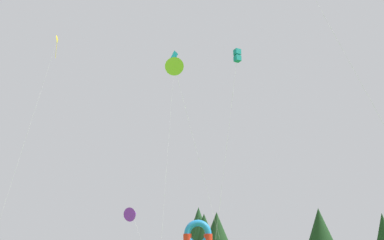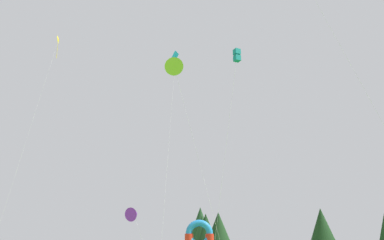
{
  "view_description": "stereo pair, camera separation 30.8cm",
  "coord_description": "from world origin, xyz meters",
  "views": [
    {
      "loc": [
        0.28,
        -28.14,
        2.19
      ],
      "look_at": [
        0.0,
        7.67,
        13.45
      ],
      "focal_mm": 37.53,
      "sensor_mm": 36.0,
      "label": 1
    },
    {
      "loc": [
        0.59,
        -28.14,
        2.19
      ],
      "look_at": [
        0.0,
        7.67,
        13.45
      ],
      "focal_mm": 37.53,
      "sensor_mm": 36.0,
      "label": 2
    }
  ],
  "objects": [
    {
      "name": "tree_row_5",
      "position": [
        32.37,
        42.69,
        5.03
      ],
      "size": [
        2.91,
        2.91,
        7.61
      ],
      "color": "#4C331E",
      "rests_on": "ground_plane"
    },
    {
      "name": "tree_row_2",
      "position": [
        1.78,
        42.57,
        4.61
      ],
      "size": [
        4.47,
        4.47,
        7.5
      ],
      "color": "#4C331E",
      "rests_on": "ground_plane"
    },
    {
      "name": "tree_row_0",
      "position": [
        0.87,
        45.84,
        5.29
      ],
      "size": [
        5.15,
        5.15,
        8.88
      ],
      "color": "#4C331E",
      "rests_on": "ground_plane"
    },
    {
      "name": "tree_row_3",
      "position": [
        3.84,
        40.18,
        4.96
      ],
      "size": [
        4.15,
        4.15,
        7.56
      ],
      "color": "#4C331E",
      "rests_on": "ground_plane"
    },
    {
      "name": "kite_purple_delta",
      "position": [
        -7.82,
        25.02,
        6.17
      ],
      "size": [
        3.49,
        2.45,
        7.2
      ],
      "color": "purple",
      "rests_on": "ground_plane"
    },
    {
      "name": "kite_yellow_diamond",
      "position": [
        -16.91,
        16.47,
        26.37
      ],
      "size": [
        3.2,
        4.81,
        27.29
      ],
      "color": "yellow",
      "rests_on": "ground_plane"
    },
    {
      "name": "tree_row_4",
      "position": [
        21.22,
        41.62,
        5.02
      ],
      "size": [
        4.88,
        4.88,
        8.33
      ],
      "color": "#4C331E",
      "rests_on": "ground_plane"
    },
    {
      "name": "kite_teal_box",
      "position": [
        3.95,
        3.27,
        17.83
      ],
      "size": [
        2.93,
        1.69,
        18.47
      ],
      "color": "#0C7F7A",
      "rests_on": "ground_plane"
    },
    {
      "name": "kite_cyan_diamond",
      "position": [
        -2.27,
        18.85,
        25.3
      ],
      "size": [
        1.25,
        8.71,
        26.11
      ],
      "color": "#19B7CC",
      "rests_on": "ground_plane"
    },
    {
      "name": "tree_row_1",
      "position": [
        1.13,
        42.57,
        4.54
      ],
      "size": [
        3.47,
        3.47,
        7.12
      ],
      "color": "#4C331E",
      "rests_on": "ground_plane"
    },
    {
      "name": "kite_lime_delta",
      "position": [
        -1.52,
        4.75,
        17.41
      ],
      "size": [
        5.27,
        1.81,
        18.38
      ],
      "color": "#8CD826",
      "rests_on": "ground_plane"
    }
  ]
}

